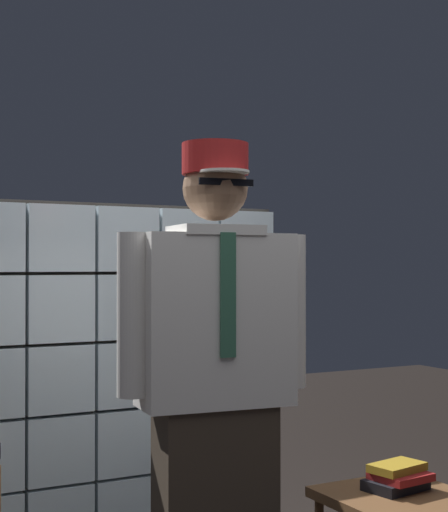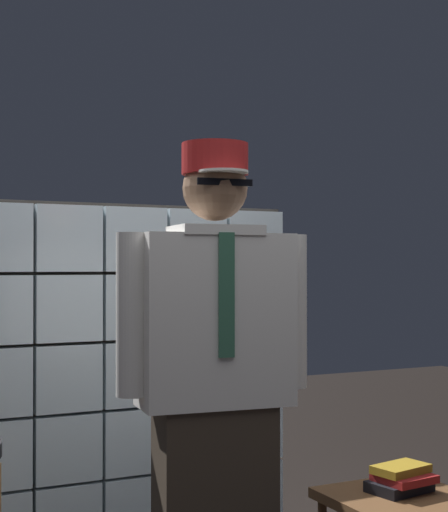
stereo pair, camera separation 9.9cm
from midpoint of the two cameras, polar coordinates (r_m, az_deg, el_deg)
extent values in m
cube|color=silver|center=(4.07, -7.88, -17.89)|extent=(0.32, 0.08, 0.32)
cube|color=silver|center=(4.19, -3.39, -17.38)|extent=(0.32, 0.08, 0.32)
cube|color=silver|center=(4.33, 0.79, -16.82)|extent=(0.32, 0.08, 0.32)
cube|color=silver|center=(3.88, -12.63, -13.62)|extent=(0.32, 0.08, 0.32)
cube|color=silver|center=(3.98, -7.87, -13.31)|extent=(0.32, 0.08, 0.32)
cube|color=silver|center=(4.11, -3.39, -12.93)|extent=(0.32, 0.08, 0.32)
cube|color=silver|center=(4.25, 0.79, -12.50)|extent=(0.32, 0.08, 0.32)
cube|color=silver|center=(3.82, -12.62, -8.75)|extent=(0.32, 0.08, 0.32)
cube|color=silver|center=(3.92, -7.87, -8.55)|extent=(0.32, 0.08, 0.32)
cube|color=silver|center=(4.05, -3.39, -8.31)|extent=(0.32, 0.08, 0.32)
cube|color=silver|center=(4.20, 0.79, -8.05)|extent=(0.32, 0.08, 0.32)
cube|color=silver|center=(3.79, -12.60, -3.76)|extent=(0.32, 0.08, 0.32)
cube|color=silver|center=(3.89, -7.86, -3.69)|extent=(0.32, 0.08, 0.32)
cube|color=silver|center=(4.02, -3.38, -3.60)|extent=(0.32, 0.08, 0.32)
cube|color=silver|center=(4.17, 0.79, -3.50)|extent=(0.32, 0.08, 0.32)
cube|color=silver|center=(3.79, -12.59, 1.28)|extent=(0.32, 0.08, 0.32)
cube|color=silver|center=(3.89, -7.85, 1.22)|extent=(0.32, 0.08, 0.32)
cube|color=silver|center=(4.02, -3.38, 1.15)|extent=(0.32, 0.08, 0.32)
cube|color=silver|center=(4.17, 0.79, 1.08)|extent=(0.32, 0.08, 0.32)
cube|color=#38332D|center=(3.97, -8.13, -8.46)|extent=(1.69, 0.02, 1.69)
cube|color=silver|center=(2.79, -1.68, -4.65)|extent=(0.56, 0.29, 0.61)
cube|color=#33664C|center=(2.67, -0.77, -2.85)|extent=(0.06, 0.02, 0.43)
cube|color=silver|center=(2.79, -1.67, 1.85)|extent=(0.32, 0.28, 0.04)
sphere|color=#846047|center=(2.80, -1.67, 4.96)|extent=(0.23, 0.23, 0.23)
ellipsoid|color=black|center=(2.74, -1.30, 4.21)|extent=(0.16, 0.10, 0.11)
cube|color=black|center=(2.70, -0.89, 5.42)|extent=(0.20, 0.03, 0.02)
cylinder|color=white|center=(2.72, -1.04, 6.16)|extent=(0.19, 0.19, 0.01)
cylinder|color=maroon|center=(2.81, -1.67, 7.09)|extent=(0.24, 0.24, 0.11)
cylinder|color=silver|center=(2.90, 3.95, -4.01)|extent=(0.12, 0.12, 0.56)
cylinder|color=silver|center=(2.70, -7.74, -4.25)|extent=(0.12, 0.12, 0.56)
cube|color=brown|center=(3.21, 11.77, -17.00)|extent=(0.52, 0.52, 0.04)
cube|color=black|center=(3.25, 11.53, -16.03)|extent=(0.26, 0.20, 0.04)
cube|color=maroon|center=(3.23, 11.88, -15.45)|extent=(0.22, 0.20, 0.03)
cube|color=olive|center=(3.24, 11.64, -14.87)|extent=(0.24, 0.17, 0.03)
camera|label=1|loc=(0.05, -91.02, 0.01)|focal=54.81mm
camera|label=2|loc=(0.05, 88.98, -0.01)|focal=54.81mm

